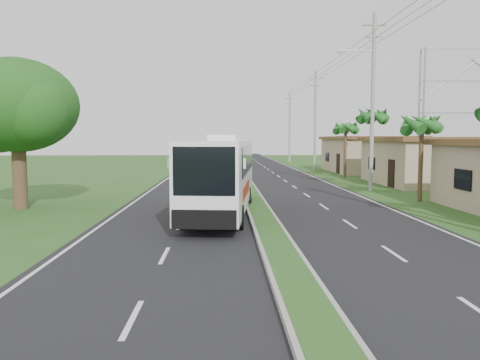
{
  "coord_description": "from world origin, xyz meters",
  "views": [
    {
      "loc": [
        -1.72,
        -13.9,
        3.52
      ],
      "look_at": [
        -1.01,
        5.69,
        1.8
      ],
      "focal_mm": 35.0,
      "sensor_mm": 36.0,
      "label": 1
    }
  ],
  "objects": [
    {
      "name": "ground",
      "position": [
        0.0,
        0.0,
        0.0
      ],
      "size": [
        180.0,
        180.0,
        0.0
      ],
      "primitive_type": "plane",
      "color": "#2D4B1B",
      "rests_on": "ground"
    },
    {
      "name": "road_asphalt",
      "position": [
        0.0,
        20.0,
        0.01
      ],
      "size": [
        14.0,
        160.0,
        0.02
      ],
      "primitive_type": "cube",
      "color": "black",
      "rests_on": "ground"
    },
    {
      "name": "median_strip",
      "position": [
        0.0,
        20.0,
        0.1
      ],
      "size": [
        1.2,
        160.0,
        0.18
      ],
      "color": "gray",
      "rests_on": "ground"
    },
    {
      "name": "lane_edge_left",
      "position": [
        -6.7,
        20.0,
        0.0
      ],
      "size": [
        0.12,
        160.0,
        0.01
      ],
      "primitive_type": "cube",
      "color": "silver",
      "rests_on": "ground"
    },
    {
      "name": "lane_edge_right",
      "position": [
        6.7,
        20.0,
        0.0
      ],
      "size": [
        0.12,
        160.0,
        0.01
      ],
      "primitive_type": "cube",
      "color": "silver",
      "rests_on": "ground"
    },
    {
      "name": "shop_mid",
      "position": [
        14.0,
        22.0,
        1.86
      ],
      "size": [
        7.6,
        10.6,
        3.67
      ],
      "color": "tan",
      "rests_on": "ground"
    },
    {
      "name": "shop_far",
      "position": [
        14.0,
        36.0,
        1.93
      ],
      "size": [
        8.6,
        11.6,
        3.82
      ],
      "color": "tan",
      "rests_on": "ground"
    },
    {
      "name": "palm_verge_b",
      "position": [
        9.4,
        12.0,
        4.36
      ],
      "size": [
        2.4,
        2.4,
        5.05
      ],
      "color": "#473321",
      "rests_on": "ground"
    },
    {
      "name": "palm_verge_c",
      "position": [
        8.8,
        19.0,
        5.12
      ],
      "size": [
        2.4,
        2.4,
        5.85
      ],
      "color": "#473321",
      "rests_on": "ground"
    },
    {
      "name": "palm_verge_d",
      "position": [
        9.3,
        28.0,
        4.55
      ],
      "size": [
        2.4,
        2.4,
        5.25
      ],
      "color": "#473321",
      "rests_on": "ground"
    },
    {
      "name": "shade_tree",
      "position": [
        -12.11,
        10.02,
        5.03
      ],
      "size": [
        6.3,
        6.0,
        7.54
      ],
      "color": "#473321",
      "rests_on": "ground"
    },
    {
      "name": "utility_pole_b",
      "position": [
        8.47,
        18.0,
        6.26
      ],
      "size": [
        3.2,
        0.28,
        12.0
      ],
      "color": "gray",
      "rests_on": "ground"
    },
    {
      "name": "utility_pole_c",
      "position": [
        8.5,
        38.0,
        5.67
      ],
      "size": [
        1.6,
        0.28,
        11.0
      ],
      "color": "gray",
      "rests_on": "ground"
    },
    {
      "name": "utility_pole_d",
      "position": [
        8.5,
        58.0,
        5.42
      ],
      "size": [
        1.6,
        0.28,
        10.5
      ],
      "color": "gray",
      "rests_on": "ground"
    },
    {
      "name": "billboard_lattice",
      "position": [
        22.0,
        30.0,
        6.82
      ],
      "size": [
        10.18,
        1.18,
        12.07
      ],
      "color": "gray",
      "rests_on": "ground"
    },
    {
      "name": "coach_bus_main",
      "position": [
        -1.79,
        7.78,
        2.04
      ],
      "size": [
        3.54,
        11.66,
        3.71
      ],
      "rotation": [
        0.0,
        0.0,
        -0.1
      ],
      "color": "white",
      "rests_on": "ground"
    },
    {
      "name": "coach_bus_far",
      "position": [
        -2.71,
        51.44,
        1.71
      ],
      "size": [
        2.37,
        10.36,
        3.01
      ],
      "rotation": [
        0.0,
        0.0,
        -0.01
      ],
      "color": "silver",
      "rests_on": "ground"
    },
    {
      "name": "motorcyclist",
      "position": [
        -1.16,
        9.59,
        0.88
      ],
      "size": [
        1.96,
        1.01,
        2.42
      ],
      "rotation": [
        0.0,
        0.0,
        0.27
      ],
      "color": "black",
      "rests_on": "ground"
    }
  ]
}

